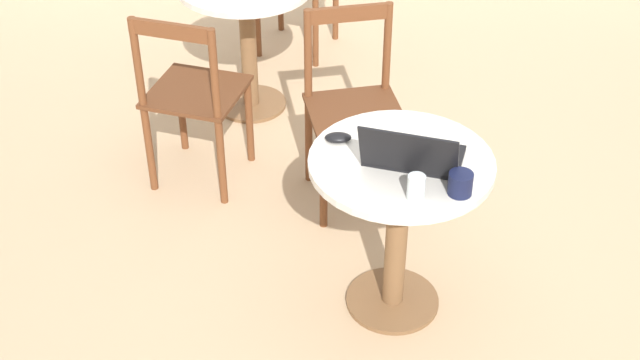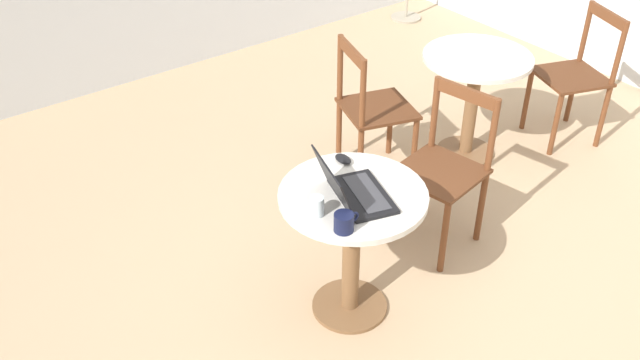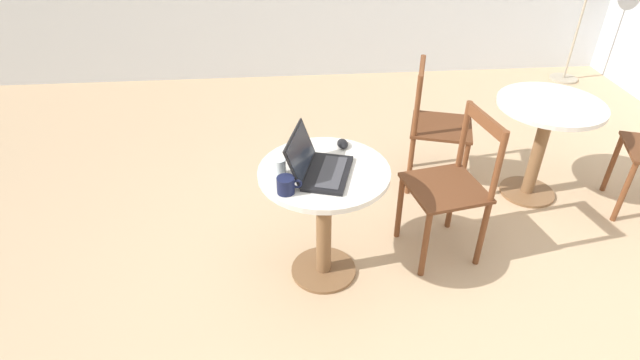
{
  "view_description": "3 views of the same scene",
  "coord_description": "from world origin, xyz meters",
  "views": [
    {
      "loc": [
        -2.77,
        0.51,
        2.58
      ],
      "look_at": [
        -0.05,
        0.49,
        0.57
      ],
      "focal_mm": 50.0,
      "sensor_mm": 36.0,
      "label": 1
    },
    {
      "loc": [
        -1.81,
        -1.8,
        2.6
      ],
      "look_at": [
        -0.04,
        0.56,
        0.55
      ],
      "focal_mm": 40.0,
      "sensor_mm": 36.0,
      "label": 2
    },
    {
      "loc": [
        -0.33,
        -1.94,
        2.11
      ],
      "look_at": [
        -0.13,
        0.33,
        0.56
      ],
      "focal_mm": 28.0,
      "sensor_mm": 36.0,
      "label": 3
    }
  ],
  "objects": [
    {
      "name": "laptop",
      "position": [
        -0.15,
        0.16,
        0.76
      ],
      "size": [
        0.37,
        0.42,
        0.22
      ],
      "color": "black",
      "rests_on": "cafe_table_near"
    },
    {
      "name": "chair_mid_left",
      "position": [
        0.74,
        1.07,
        0.46
      ],
      "size": [
        0.52,
        0.52,
        0.9
      ],
      "color": "brown",
      "rests_on": "ground_plane"
    },
    {
      "name": "chair_near_right",
      "position": [
        0.63,
        0.34,
        0.46
      ],
      "size": [
        0.48,
        0.48,
        0.9
      ],
      "color": "brown",
      "rests_on": "ground_plane"
    },
    {
      "name": "mug",
      "position": [
        -0.32,
        0.01,
        0.76
      ],
      "size": [
        0.12,
        0.09,
        0.08
      ],
      "color": "#141938",
      "rests_on": "cafe_table_near"
    },
    {
      "name": "drinking_glass",
      "position": [
        -0.35,
        0.17,
        0.76
      ],
      "size": [
        0.06,
        0.06,
        0.09
      ],
      "color": "silver",
      "rests_on": "cafe_table_near"
    },
    {
      "name": "mouse",
      "position": [
        -0.0,
        0.42,
        0.73
      ],
      "size": [
        0.06,
        0.1,
        0.03
      ],
      "color": "black",
      "rests_on": "cafe_table_near"
    },
    {
      "name": "ground_plane",
      "position": [
        0.0,
        0.0,
        0.0
      ],
      "size": [
        16.0,
        16.0,
        0.0
      ],
      "primitive_type": "plane",
      "color": "tan"
    },
    {
      "name": "cafe_table_mid",
      "position": [
        1.42,
        0.86,
        0.53
      ],
      "size": [
        0.69,
        0.69,
        0.72
      ],
      "color": "brown",
      "rests_on": "ground_plane"
    },
    {
      "name": "cafe_table_near",
      "position": [
        -0.12,
        0.2,
        0.53
      ],
      "size": [
        0.69,
        0.69,
        0.72
      ],
      "color": "brown",
      "rests_on": "ground_plane"
    }
  ]
}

